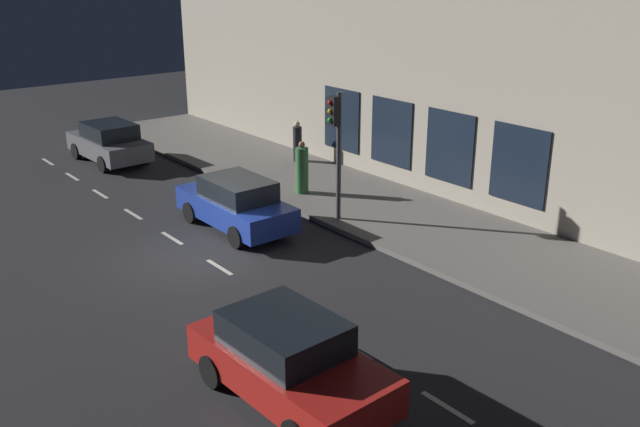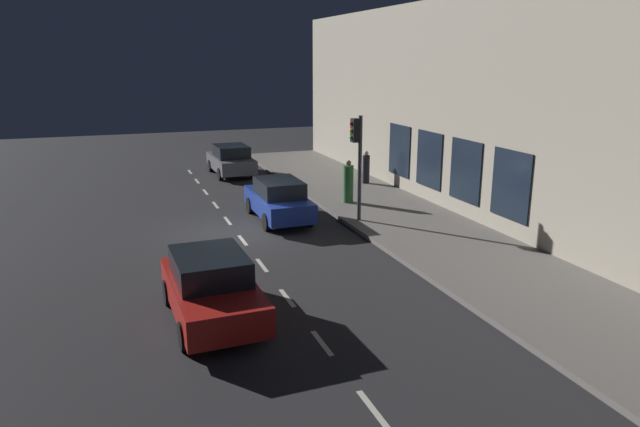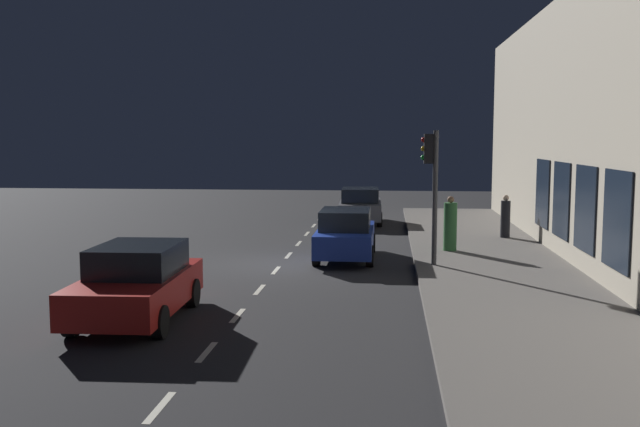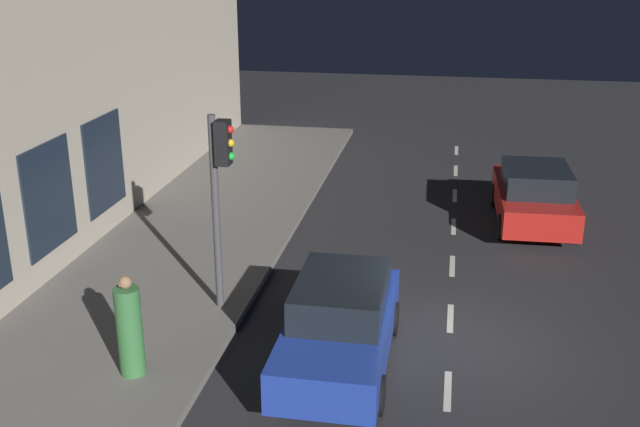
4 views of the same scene
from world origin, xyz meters
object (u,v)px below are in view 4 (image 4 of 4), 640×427
Objects in this scene: traffic_light at (220,180)px; parked_car_0 at (340,324)px; parked_car_2 at (534,195)px; pedestrian_1 at (130,330)px.

traffic_light is 0.93× the size of parked_car_0.
pedestrian_1 is at bearing -130.52° from parked_car_2.
traffic_light is 9.20m from parked_car_2.
parked_car_0 and parked_car_2 have the same top height.
pedestrian_1 is (0.79, 2.68, -1.81)m from traffic_light.
pedestrian_1 is (7.22, 8.96, 0.17)m from parked_car_2.
parked_car_2 is 11.51m from pedestrian_1.
parked_car_0 is 3.52m from pedestrian_1.
parked_car_2 is (-3.89, -7.84, 0.00)m from parked_car_0.
parked_car_0 is at bearing 148.54° from traffic_light.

